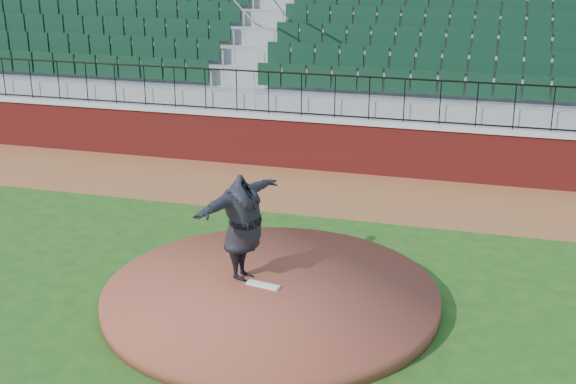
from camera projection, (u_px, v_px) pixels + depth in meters
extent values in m
plane|color=#204B15|center=(262.00, 300.00, 12.24)|extent=(90.00, 90.00, 0.00)
cube|color=brown|center=(336.00, 192.00, 17.15)|extent=(34.00, 3.20, 0.01)
cube|color=maroon|center=(351.00, 147.00, 18.42)|extent=(34.00, 0.35, 1.20)
cube|color=#B7B7B7|center=(351.00, 121.00, 18.20)|extent=(34.00, 0.45, 0.10)
cube|color=maroon|center=(390.00, 28.00, 22.75)|extent=(34.00, 0.50, 5.50)
cylinder|color=brown|center=(271.00, 296.00, 12.07)|extent=(5.21, 5.21, 0.25)
cube|color=white|center=(263.00, 285.00, 12.12)|extent=(0.56, 0.23, 0.04)
imported|color=black|center=(243.00, 227.00, 12.13)|extent=(1.14, 2.21, 1.74)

